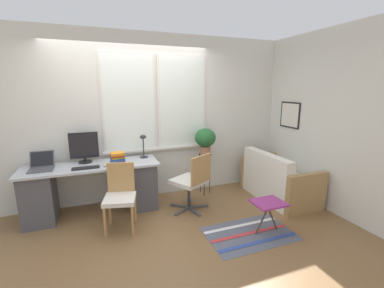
{
  "coord_description": "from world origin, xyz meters",
  "views": [
    {
      "loc": [
        -0.58,
        -3.54,
        1.85
      ],
      "look_at": [
        0.82,
        0.15,
        0.98
      ],
      "focal_mm": 24.0,
      "sensor_mm": 36.0,
      "label": 1
    }
  ],
  "objects_px": {
    "desk_chair_wooden": "(120,194)",
    "potted_plant": "(205,139)",
    "keyboard": "(86,168)",
    "plant_stand": "(205,161)",
    "mouse": "(105,165)",
    "laptop": "(41,166)",
    "folding_stool": "(268,205)",
    "couch_loveseat": "(277,182)",
    "book_stack": "(118,158)",
    "desk_lamp": "(143,142)",
    "monitor": "(84,148)",
    "office_chair_swivel": "(192,180)"
  },
  "relations": [
    {
      "from": "potted_plant",
      "to": "mouse",
      "type": "bearing_deg",
      "value": -172.56
    },
    {
      "from": "desk_lamp",
      "to": "potted_plant",
      "type": "xyz_separation_m",
      "value": [
        1.04,
        -0.07,
        -0.01
      ]
    },
    {
      "from": "keyboard",
      "to": "book_stack",
      "type": "relative_size",
      "value": 1.7
    },
    {
      "from": "office_chair_swivel",
      "to": "couch_loveseat",
      "type": "relative_size",
      "value": 0.69
    },
    {
      "from": "folding_stool",
      "to": "couch_loveseat",
      "type": "bearing_deg",
      "value": 45.6
    },
    {
      "from": "desk_chair_wooden",
      "to": "potted_plant",
      "type": "bearing_deg",
      "value": 36.12
    },
    {
      "from": "keyboard",
      "to": "desk_lamp",
      "type": "distance_m",
      "value": 0.94
    },
    {
      "from": "monitor",
      "to": "folding_stool",
      "type": "bearing_deg",
      "value": -34.9
    },
    {
      "from": "laptop",
      "to": "desk_lamp",
      "type": "bearing_deg",
      "value": 4.5
    },
    {
      "from": "laptop",
      "to": "plant_stand",
      "type": "xyz_separation_m",
      "value": [
        2.46,
        0.04,
        -0.19
      ]
    },
    {
      "from": "mouse",
      "to": "keyboard",
      "type": "bearing_deg",
      "value": -178.56
    },
    {
      "from": "potted_plant",
      "to": "desk_lamp",
      "type": "bearing_deg",
      "value": 176.28
    },
    {
      "from": "book_stack",
      "to": "couch_loveseat",
      "type": "height_order",
      "value": "book_stack"
    },
    {
      "from": "folding_stool",
      "to": "mouse",
      "type": "bearing_deg",
      "value": 147.85
    },
    {
      "from": "desk_chair_wooden",
      "to": "folding_stool",
      "type": "xyz_separation_m",
      "value": [
        1.76,
        -0.8,
        -0.09
      ]
    },
    {
      "from": "laptop",
      "to": "folding_stool",
      "type": "distance_m",
      "value": 3.09
    },
    {
      "from": "laptop",
      "to": "monitor",
      "type": "xyz_separation_m",
      "value": [
        0.55,
        0.14,
        0.18
      ]
    },
    {
      "from": "keyboard",
      "to": "potted_plant",
      "type": "relative_size",
      "value": 0.8
    },
    {
      "from": "couch_loveseat",
      "to": "mouse",
      "type": "bearing_deg",
      "value": 82.02
    },
    {
      "from": "monitor",
      "to": "folding_stool",
      "type": "height_order",
      "value": "monitor"
    },
    {
      "from": "book_stack",
      "to": "office_chair_swivel",
      "type": "distance_m",
      "value": 1.14
    },
    {
      "from": "keyboard",
      "to": "office_chair_swivel",
      "type": "bearing_deg",
      "value": -10.95
    },
    {
      "from": "couch_loveseat",
      "to": "plant_stand",
      "type": "relative_size",
      "value": 1.79
    },
    {
      "from": "office_chair_swivel",
      "to": "couch_loveseat",
      "type": "xyz_separation_m",
      "value": [
        1.5,
        -0.09,
        -0.2
      ]
    },
    {
      "from": "mouse",
      "to": "desk_chair_wooden",
      "type": "distance_m",
      "value": 0.53
    },
    {
      "from": "desk_lamp",
      "to": "monitor",
      "type": "bearing_deg",
      "value": 177.92
    },
    {
      "from": "mouse",
      "to": "folding_stool",
      "type": "height_order",
      "value": "mouse"
    },
    {
      "from": "laptop",
      "to": "keyboard",
      "type": "distance_m",
      "value": 0.59
    },
    {
      "from": "plant_stand",
      "to": "potted_plant",
      "type": "bearing_deg",
      "value": 90.0
    },
    {
      "from": "folding_stool",
      "to": "desk_chair_wooden",
      "type": "bearing_deg",
      "value": 155.59
    },
    {
      "from": "desk_chair_wooden",
      "to": "mouse",
      "type": "bearing_deg",
      "value": 124.68
    },
    {
      "from": "mouse",
      "to": "folding_stool",
      "type": "bearing_deg",
      "value": -32.15
    },
    {
      "from": "mouse",
      "to": "desk_lamp",
      "type": "distance_m",
      "value": 0.71
    },
    {
      "from": "mouse",
      "to": "desk_chair_wooden",
      "type": "relative_size",
      "value": 0.08
    },
    {
      "from": "book_stack",
      "to": "plant_stand",
      "type": "height_order",
      "value": "book_stack"
    },
    {
      "from": "book_stack",
      "to": "plant_stand",
      "type": "distance_m",
      "value": 1.5
    },
    {
      "from": "book_stack",
      "to": "folding_stool",
      "type": "distance_m",
      "value": 2.17
    },
    {
      "from": "plant_stand",
      "to": "folding_stool",
      "type": "distance_m",
      "value": 1.46
    },
    {
      "from": "desk_lamp",
      "to": "plant_stand",
      "type": "bearing_deg",
      "value": -3.72
    },
    {
      "from": "mouse",
      "to": "plant_stand",
      "type": "distance_m",
      "value": 1.67
    },
    {
      "from": "plant_stand",
      "to": "mouse",
      "type": "bearing_deg",
      "value": -172.56
    },
    {
      "from": "monitor",
      "to": "desk_chair_wooden",
      "type": "height_order",
      "value": "monitor"
    },
    {
      "from": "monitor",
      "to": "couch_loveseat",
      "type": "distance_m",
      "value": 3.14
    },
    {
      "from": "potted_plant",
      "to": "desk_chair_wooden",
      "type": "bearing_deg",
      "value": -157.38
    },
    {
      "from": "desk_lamp",
      "to": "plant_stand",
      "type": "height_order",
      "value": "desk_lamp"
    },
    {
      "from": "keyboard",
      "to": "folding_stool",
      "type": "relative_size",
      "value": 0.85
    },
    {
      "from": "desk_lamp",
      "to": "folding_stool",
      "type": "distance_m",
      "value": 2.08
    },
    {
      "from": "monitor",
      "to": "book_stack",
      "type": "distance_m",
      "value": 0.55
    },
    {
      "from": "couch_loveseat",
      "to": "plant_stand",
      "type": "xyz_separation_m",
      "value": [
        -1.07,
        0.6,
        0.33
      ]
    },
    {
      "from": "laptop",
      "to": "mouse",
      "type": "relative_size",
      "value": 4.76
    }
  ]
}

